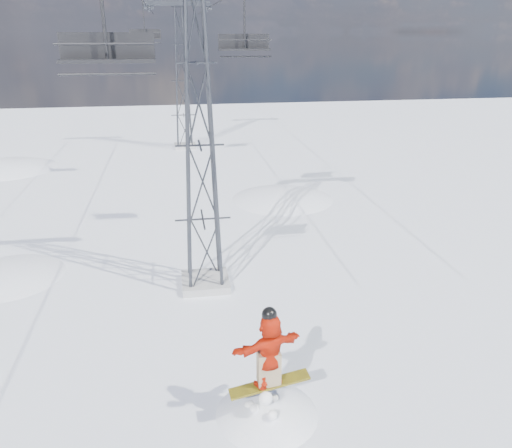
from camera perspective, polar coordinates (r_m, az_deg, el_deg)
name	(u,v)px	position (r m, az deg, el deg)	size (l,w,h in m)	color
ground	(195,445)	(13.07, -6.95, -23.78)	(120.00, 120.00, 0.00)	white
snow_terrain	(116,325)	(36.16, -15.71, -11.09)	(39.00, 37.00, 22.00)	white
lift_tower_near	(200,146)	(17.71, -6.43, 8.82)	(5.20, 1.80, 11.43)	#999999
lift_tower_far	(182,81)	(42.47, -8.48, 15.85)	(5.20, 1.80, 11.43)	#999999
lift_chair_near	(107,50)	(11.92, -16.67, 18.49)	(2.04, 0.59, 2.53)	black
lift_chair_mid	(244,44)	(21.75, -1.33, 19.91)	(2.12, 0.61, 2.63)	black
lift_chair_far	(145,35)	(31.84, -12.56, 20.34)	(1.83, 0.53, 2.27)	black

